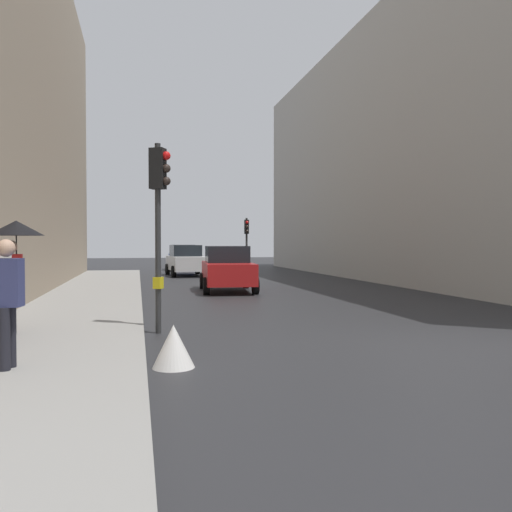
# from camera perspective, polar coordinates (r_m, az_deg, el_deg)

# --- Properties ---
(ground_plane) EXTENTS (120.00, 120.00, 0.00)m
(ground_plane) POSITION_cam_1_polar(r_m,az_deg,el_deg) (10.51, 19.62, -8.98)
(ground_plane) COLOR #28282B
(sidewalk_kerb) EXTENTS (3.18, 40.00, 0.16)m
(sidewalk_kerb) POSITION_cam_1_polar(r_m,az_deg,el_deg) (14.93, -18.20, -5.59)
(sidewalk_kerb) COLOR gray
(sidewalk_kerb) RESTS_ON ground
(building_facade_right) EXTENTS (12.00, 34.71, 13.00)m
(building_facade_right) POSITION_cam_1_polar(r_m,az_deg,el_deg) (30.58, 21.58, 9.99)
(building_facade_right) COLOR #B2ADA3
(building_facade_right) RESTS_ON ground
(traffic_light_near_right) EXTENTS (0.45, 0.35, 3.94)m
(traffic_light_near_right) POSITION_cam_1_polar(r_m,az_deg,el_deg) (11.28, -10.33, 5.61)
(traffic_light_near_right) COLOR #2D2D2D
(traffic_light_near_right) RESTS_ON ground
(traffic_light_far_median) EXTENTS (0.25, 0.43, 3.36)m
(traffic_light_far_median) POSITION_cam_1_polar(r_m,az_deg,el_deg) (31.60, -1.01, 2.19)
(traffic_light_far_median) COLOR #2D2D2D
(traffic_light_far_median) RESTS_ON ground
(car_white_compact) EXTENTS (2.24, 4.31, 1.76)m
(car_white_compact) POSITION_cam_1_polar(r_m,az_deg,el_deg) (30.99, -7.49, -0.47)
(car_white_compact) COLOR silver
(car_white_compact) RESTS_ON ground
(car_blue_van) EXTENTS (2.07, 4.23, 1.76)m
(car_blue_van) POSITION_cam_1_polar(r_m,az_deg,el_deg) (37.31, -7.82, -0.16)
(car_blue_van) COLOR navy
(car_blue_van) RESTS_ON ground
(car_red_sedan) EXTENTS (2.25, 4.32, 1.76)m
(car_red_sedan) POSITION_cam_1_polar(r_m,az_deg,el_deg) (20.87, -3.08, -1.36)
(car_red_sedan) COLOR red
(car_red_sedan) RESTS_ON ground
(pedestrian_with_umbrella) EXTENTS (1.00, 1.00, 2.14)m
(pedestrian_with_umbrella) POSITION_cam_1_polar(r_m,az_deg,el_deg) (10.96, -24.38, 1.07)
(pedestrian_with_umbrella) COLOR black
(pedestrian_with_umbrella) RESTS_ON sidewalk_kerb
(pedestrian_with_grey_backpack) EXTENTS (0.64, 0.38, 1.77)m
(pedestrian_with_grey_backpack) POSITION_cam_1_polar(r_m,az_deg,el_deg) (8.05, -25.39, -3.84)
(pedestrian_with_grey_backpack) COLOR black
(pedestrian_with_grey_backpack) RESTS_ON sidewalk_kerb
(warning_sign_triangle) EXTENTS (0.64, 0.64, 0.65)m
(warning_sign_triangle) POSITION_cam_1_polar(r_m,az_deg,el_deg) (8.23, -8.80, -9.50)
(warning_sign_triangle) COLOR silver
(warning_sign_triangle) RESTS_ON ground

